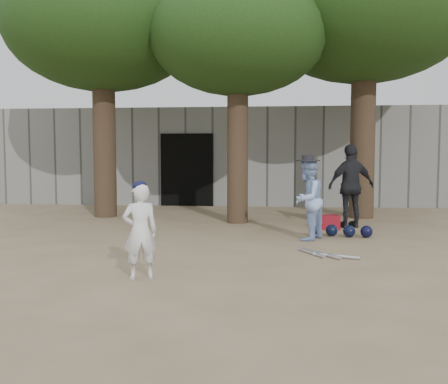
# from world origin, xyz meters

# --- Properties ---
(ground) EXTENTS (70.00, 70.00, 0.00)m
(ground) POSITION_xyz_m (0.00, 0.00, 0.00)
(ground) COLOR #937C5E
(ground) RESTS_ON ground
(boy_player) EXTENTS (0.52, 0.43, 1.21)m
(boy_player) POSITION_xyz_m (-0.25, -1.11, 0.60)
(boy_player) COLOR white
(boy_player) RESTS_ON ground
(spectator_blue) EXTENTS (0.85, 0.91, 1.49)m
(spectator_blue) POSITION_xyz_m (2.04, 2.01, 0.75)
(spectator_blue) COLOR #9BBAF0
(spectator_blue) RESTS_ON ground
(spectator_dark) EXTENTS (1.14, 0.78, 1.79)m
(spectator_dark) POSITION_xyz_m (3.08, 3.68, 0.90)
(spectator_dark) COLOR black
(spectator_dark) RESTS_ON ground
(red_bag) EXTENTS (0.46, 0.37, 0.30)m
(red_bag) POSITION_xyz_m (2.58, 3.35, 0.15)
(red_bag) COLOR maroon
(red_bag) RESTS_ON ground
(back_building) EXTENTS (16.00, 5.24, 3.00)m
(back_building) POSITION_xyz_m (-0.00, 10.33, 1.50)
(back_building) COLOR gray
(back_building) RESTS_ON ground
(helmet_row) EXTENTS (1.19, 0.32, 0.23)m
(helmet_row) POSITION_xyz_m (2.70, 2.40, 0.12)
(helmet_row) COLOR black
(helmet_row) RESTS_ON ground
(bat_pile) EXTENTS (0.90, 0.75, 0.06)m
(bat_pile) POSITION_xyz_m (2.20, 0.54, 0.03)
(bat_pile) COLOR silver
(bat_pile) RESTS_ON ground
(tree_row) EXTENTS (11.40, 5.80, 6.69)m
(tree_row) POSITION_xyz_m (0.74, 5.02, 4.69)
(tree_row) COLOR brown
(tree_row) RESTS_ON ground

